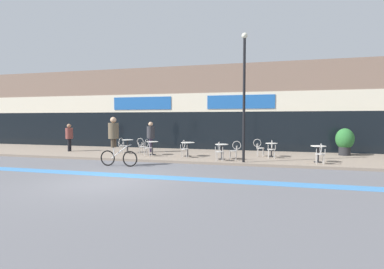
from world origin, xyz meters
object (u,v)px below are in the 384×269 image
at_px(cafe_chair_4_side, 259,146).
at_px(lamp_post, 244,89).
at_px(bistro_table_1, 152,145).
at_px(cafe_chair_0_near, 122,145).
at_px(cafe_chair_5_near, 320,152).
at_px(cyclist_0, 115,138).
at_px(cafe_chair_4_near, 272,148).
at_px(pedestrian_near_end, 151,134).
at_px(cafe_chair_1_side, 142,145).
at_px(cafe_chair_2_near, 184,148).
at_px(bistro_table_0, 128,143).
at_px(cafe_chair_1_near, 148,146).
at_px(planter_pot, 345,141).
at_px(cafe_chair_3_near, 219,150).
at_px(pedestrian_far_end, 69,135).
at_px(bistro_table_2, 188,146).
at_px(bistro_table_3, 222,149).
at_px(bistro_table_5, 318,151).
at_px(cafe_chair_3_side, 235,149).
at_px(bistro_table_4, 271,147).

xyz_separation_m(cafe_chair_4_side, lamp_post, (-0.58, -2.34, 2.77)).
xyz_separation_m(bistro_table_1, cafe_chair_0_near, (-1.85, 0.07, 0.00)).
relative_size(cafe_chair_5_near, cyclist_0, 0.42).
relative_size(bistro_table_1, cafe_chair_4_near, 0.81).
height_order(bistro_table_1, cafe_chair_5_near, cafe_chair_5_near).
height_order(cafe_chair_4_side, pedestrian_near_end, pedestrian_near_end).
distance_m(cafe_chair_1_side, pedestrian_near_end, 1.39).
xyz_separation_m(cafe_chair_0_near, cafe_chair_1_side, (1.22, -0.06, 0.00)).
bearing_deg(cafe_chair_2_near, bistro_table_0, 70.14).
bearing_deg(cafe_chair_1_near, planter_pot, -69.00).
relative_size(cafe_chair_3_near, pedestrian_far_end, 0.55).
distance_m(cafe_chair_1_side, lamp_post, 6.46).
bearing_deg(pedestrian_far_end, bistro_table_0, -10.27).
bearing_deg(bistro_table_2, bistro_table_1, 177.55).
xyz_separation_m(bistro_table_0, planter_pot, (11.85, 1.84, 0.26)).
bearing_deg(cafe_chair_4_near, cafe_chair_5_near, -131.23).
bearing_deg(cafe_chair_1_side, planter_pot, 19.60).
distance_m(cafe_chair_2_near, planter_pot, 8.63).
bearing_deg(cafe_chair_3_near, pedestrian_near_end, 60.60).
relative_size(bistro_table_3, cafe_chair_4_side, 0.82).
xyz_separation_m(bistro_table_0, cafe_chair_3_near, (5.75, -2.08, -0.01)).
bearing_deg(bistro_table_1, bistro_table_0, 159.36).
relative_size(bistro_table_5, cafe_chair_4_side, 0.83).
bearing_deg(pedestrian_far_end, bistro_table_5, -18.54).
height_order(cafe_chair_5_near, planter_pot, planter_pot).
xyz_separation_m(bistro_table_0, cafe_chair_2_near, (3.86, -1.40, -0.01)).
height_order(bistro_table_5, cafe_chair_5_near, cafe_chair_5_near).
bearing_deg(cafe_chair_4_near, bistro_table_0, 81.71).
bearing_deg(bistro_table_3, cafe_chair_2_near, 178.45).
height_order(cafe_chair_1_near, pedestrian_far_end, pedestrian_far_end).
bearing_deg(bistro_table_5, planter_pot, 61.05).
xyz_separation_m(cafe_chair_3_near, cafe_chair_5_near, (4.35, 0.15, 0.00)).
xyz_separation_m(bistro_table_5, cafe_chair_3_near, (-4.35, -0.77, -0.01)).
bearing_deg(cafe_chair_4_side, bistro_table_3, -129.87).
xyz_separation_m(cafe_chair_0_near, cafe_chair_3_near, (5.76, -1.46, 0.00)).
bearing_deg(bistro_table_3, bistro_table_5, 1.93).
xyz_separation_m(lamp_post, cyclist_0, (-5.41, -1.83, -2.15)).
height_order(cafe_chair_5_near, lamp_post, lamp_post).
xyz_separation_m(cafe_chair_4_side, pedestrian_far_end, (-11.17, -0.44, 0.46)).
xyz_separation_m(bistro_table_2, cafe_chair_0_near, (-3.87, 0.15, -0.01)).
bearing_deg(cafe_chair_5_near, cafe_chair_3_near, 91.60).
bearing_deg(cafe_chair_3_side, cafe_chair_3_near, 43.47).
distance_m(cafe_chair_2_near, cafe_chair_5_near, 6.27).
height_order(bistro_table_1, bistro_table_5, bistro_table_5).
height_order(cafe_chair_1_side, cafe_chair_3_near, same).
bearing_deg(bistro_table_1, bistro_table_4, 7.92).
distance_m(bistro_table_2, bistro_table_3, 2.01).
distance_m(bistro_table_3, cafe_chair_1_near, 3.92).
relative_size(bistro_table_3, cafe_chair_1_side, 0.82).
xyz_separation_m(cafe_chair_2_near, pedestrian_far_end, (-7.59, 1.15, 0.46)).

